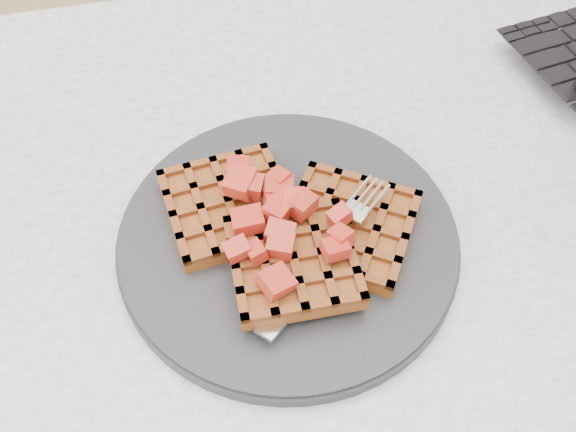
# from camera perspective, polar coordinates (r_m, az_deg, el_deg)

# --- Properties ---
(table) EXTENTS (1.20, 0.80, 0.75)m
(table) POSITION_cam_1_polar(r_m,az_deg,el_deg) (0.66, 5.11, -7.47)
(table) COLOR silver
(table) RESTS_ON ground
(plate) EXTENTS (0.29, 0.29, 0.02)m
(plate) POSITION_cam_1_polar(r_m,az_deg,el_deg) (0.55, 0.00, -1.99)
(plate) COLOR black
(plate) RESTS_ON table
(waffles) EXTENTS (0.22, 0.18, 0.03)m
(waffles) POSITION_cam_1_polar(r_m,az_deg,el_deg) (0.54, 0.11, -1.13)
(waffles) COLOR brown
(waffles) RESTS_ON plate
(strawberry_pile) EXTENTS (0.15, 0.15, 0.02)m
(strawberry_pile) POSITION_cam_1_polar(r_m,az_deg,el_deg) (0.52, -0.00, 0.93)
(strawberry_pile) COLOR #8E0800
(strawberry_pile) RESTS_ON waffles
(fork) EXTENTS (0.15, 0.14, 0.02)m
(fork) POSITION_cam_1_polar(r_m,az_deg,el_deg) (0.53, 4.03, -3.13)
(fork) COLOR silver
(fork) RESTS_ON plate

